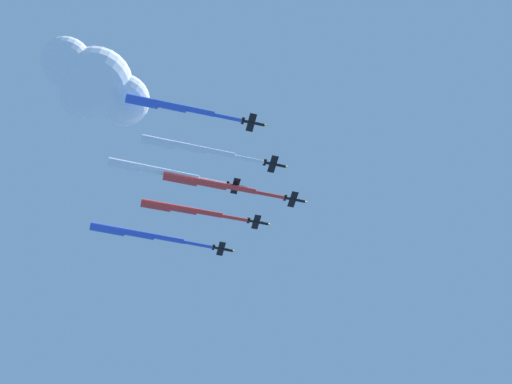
% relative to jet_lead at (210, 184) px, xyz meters
% --- Properties ---
extents(jet_lead, '(51.22, 34.09, 4.04)m').
position_rel_jet_lead_xyz_m(jet_lead, '(0.00, 0.00, 0.00)').
color(jet_lead, black).
extents(jet_port_inner, '(46.85, 31.98, 4.15)m').
position_rel_jet_lead_xyz_m(jet_port_inner, '(-0.58, -17.49, 1.25)').
color(jet_port_inner, black).
extents(jet_starboard_inner, '(50.07, 33.03, 4.04)m').
position_rel_jet_lead_xyz_m(jet_starboard_inner, '(17.15, 7.08, -1.41)').
color(jet_starboard_inner, black).
extents(jet_port_mid, '(50.17, 32.82, 4.06)m').
position_rel_jet_lead_xyz_m(jet_port_mid, '(19.50, -11.64, 1.85)').
color(jet_port_mid, black).
extents(jet_starboard_mid, '(53.03, 35.05, 4.08)m').
position_rel_jet_lead_xyz_m(jet_starboard_mid, '(5.76, -38.35, -1.32)').
color(jet_starboard_mid, black).
extents(jet_port_outer, '(46.62, 31.11, 4.10)m').
position_rel_jet_lead_xyz_m(jet_port_outer, '(32.78, 14.73, 0.05)').
color(jet_port_outer, black).
extents(cloud_puff, '(44.68, 32.13, 29.41)m').
position_rel_jet_lead_xyz_m(cloud_puff, '(56.88, -3.58, 13.16)').
color(cloud_puff, white).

